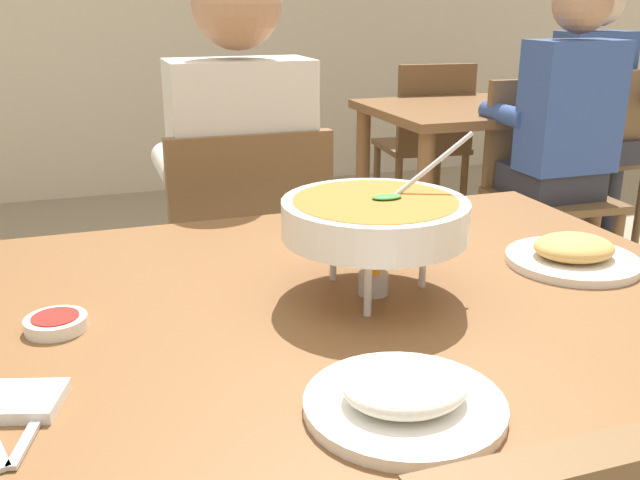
# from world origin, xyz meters

# --- Properties ---
(dining_table_main) EXTENTS (1.28, 1.00, 0.75)m
(dining_table_main) POSITION_xyz_m (0.00, 0.00, 0.65)
(dining_table_main) COLOR brown
(dining_table_main) RESTS_ON ground_plane
(chair_diner_main) EXTENTS (0.44, 0.44, 0.90)m
(chair_diner_main) POSITION_xyz_m (-0.00, 0.78, 0.51)
(chair_diner_main) COLOR brown
(chair_diner_main) RESTS_ON ground_plane
(diner_main) EXTENTS (0.40, 0.45, 1.31)m
(diner_main) POSITION_xyz_m (0.00, 0.82, 0.75)
(diner_main) COLOR #2D2D38
(diner_main) RESTS_ON ground_plane
(curry_bowl) EXTENTS (0.33, 0.30, 0.26)m
(curry_bowl) POSITION_xyz_m (0.04, 0.00, 0.88)
(curry_bowl) COLOR silver
(curry_bowl) RESTS_ON dining_table_main
(rice_plate) EXTENTS (0.24, 0.24, 0.06)m
(rice_plate) POSITION_xyz_m (-0.06, -0.34, 0.77)
(rice_plate) COLOR white
(rice_plate) RESTS_ON dining_table_main
(appetizer_plate) EXTENTS (0.24, 0.24, 0.06)m
(appetizer_plate) POSITION_xyz_m (0.44, 0.01, 0.77)
(appetizer_plate) COLOR white
(appetizer_plate) RESTS_ON dining_table_main
(sauce_dish) EXTENTS (0.09, 0.09, 0.02)m
(sauce_dish) POSITION_xyz_m (-0.45, 0.02, 0.76)
(sauce_dish) COLOR white
(sauce_dish) RESTS_ON dining_table_main
(napkin_folded) EXTENTS (0.14, 0.11, 0.02)m
(napkin_folded) POSITION_xyz_m (-0.50, -0.18, 0.75)
(napkin_folded) COLOR white
(napkin_folded) RESTS_ON dining_table_main
(spoon_utensil) EXTENTS (0.06, 0.17, 0.01)m
(spoon_utensil) POSITION_xyz_m (-0.47, -0.23, 0.75)
(spoon_utensil) COLOR silver
(spoon_utensil) RESTS_ON dining_table_main
(dining_table_far) EXTENTS (1.00, 0.80, 0.75)m
(dining_table_far) POSITION_xyz_m (1.38, 1.90, 0.61)
(dining_table_far) COLOR brown
(dining_table_far) RESTS_ON ground_plane
(chair_bg_left) EXTENTS (0.47, 0.47, 0.90)m
(chair_bg_left) POSITION_xyz_m (1.42, 1.44, 0.51)
(chair_bg_left) COLOR brown
(chair_bg_left) RESTS_ON ground_plane
(chair_bg_middle) EXTENTS (0.46, 0.46, 0.90)m
(chair_bg_middle) POSITION_xyz_m (2.08, 1.85, 0.51)
(chair_bg_middle) COLOR brown
(chair_bg_middle) RESTS_ON ground_plane
(chair_bg_right) EXTENTS (0.48, 0.48, 0.90)m
(chair_bg_right) POSITION_xyz_m (1.40, 2.44, 0.51)
(chair_bg_right) COLOR brown
(chair_bg_right) RESTS_ON ground_plane
(patron_bg_left) EXTENTS (0.40, 0.45, 1.31)m
(patron_bg_left) POSITION_xyz_m (1.41, 1.32, 0.75)
(patron_bg_left) COLOR #2D2D38
(patron_bg_left) RESTS_ON ground_plane
(patron_bg_middle) EXTENTS (0.40, 0.45, 1.31)m
(patron_bg_middle) POSITION_xyz_m (2.03, 1.89, 0.75)
(patron_bg_middle) COLOR #2D2D38
(patron_bg_middle) RESTS_ON ground_plane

